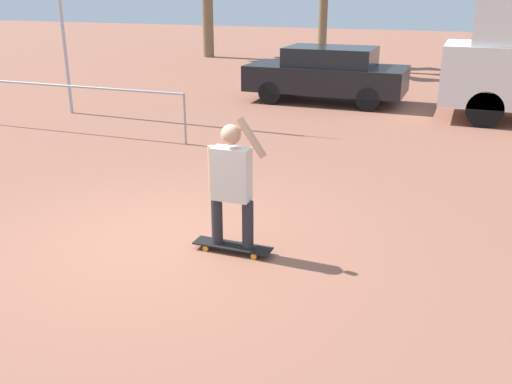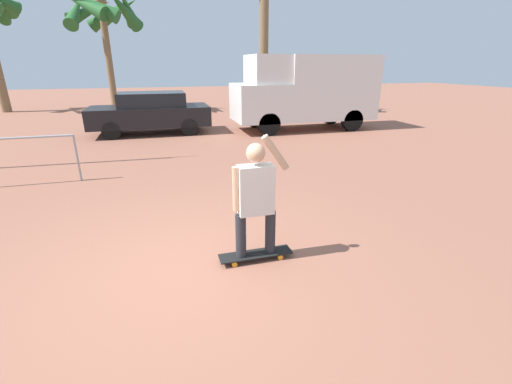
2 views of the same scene
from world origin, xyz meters
The scene contains 5 objects.
ground_plane centered at (0.00, 0.00, 0.00)m, with size 80.00×80.00×0.00m, color #935B47.
skateboard centered at (0.99, 0.04, 0.08)m, with size 1.00×0.25×0.09m.
person_skateboarder centered at (0.99, 0.04, 0.96)m, with size 0.75×0.24×1.64m.
parked_car_black centered at (-0.32, 10.03, 0.81)m, with size 4.42×1.91×1.54m.
plaza_railing_segment centered at (-4.66, 4.47, 0.93)m, with size 5.49×0.05×1.08m.
Camera 1 is at (3.54, -5.88, 3.12)m, focal length 40.00 mm.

